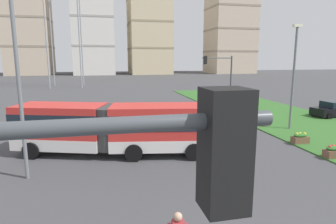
# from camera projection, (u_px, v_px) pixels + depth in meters

# --- Properties ---
(articulated_bus) EXTENTS (12.03, 5.35, 3.00)m
(articulated_bus) POSITION_uv_depth(u_px,v_px,m) (115.00, 127.00, 17.25)
(articulated_bus) COLOR red
(articulated_bus) RESTS_ON ground
(car_black_sedan) EXTENTS (4.58, 2.44, 1.58)m
(car_black_sedan) POSITION_uv_depth(u_px,v_px,m) (334.00, 109.00, 28.52)
(car_black_sedan) COLOR black
(car_black_sedan) RESTS_ON ground
(flower_planter_3) EXTENTS (1.10, 0.56, 0.74)m
(flower_planter_3) POSITION_uv_depth(u_px,v_px,m) (334.00, 151.00, 16.60)
(flower_planter_3) COLOR brown
(flower_planter_3) RESTS_ON grass_median
(flower_planter_4) EXTENTS (1.10, 0.56, 0.74)m
(flower_planter_4) POSITION_uv_depth(u_px,v_px,m) (300.00, 138.00, 19.41)
(flower_planter_4) COLOR brown
(flower_planter_4) RESTS_ON grass_median
(flower_planter_5) EXTENTS (1.10, 0.56, 0.74)m
(flower_planter_5) POSITION_uv_depth(u_px,v_px,m) (259.00, 122.00, 24.44)
(flower_planter_5) COLOR brown
(flower_planter_5) RESTS_ON grass_median
(traffic_light_far_right) EXTENTS (3.13, 0.28, 5.99)m
(traffic_light_far_right) POSITION_uv_depth(u_px,v_px,m) (222.00, 76.00, 28.34)
(traffic_light_far_right) COLOR #474C51
(traffic_light_far_right) RESTS_ON ground
(streetlight_left) EXTENTS (0.70, 0.28, 9.49)m
(streetlight_left) POSITION_uv_depth(u_px,v_px,m) (18.00, 70.00, 12.97)
(streetlight_left) COLOR slate
(streetlight_left) RESTS_ON ground
(streetlight_median) EXTENTS (0.70, 0.28, 8.32)m
(streetlight_median) POSITION_uv_depth(u_px,v_px,m) (294.00, 73.00, 22.71)
(streetlight_median) COLOR slate
(streetlight_median) RESTS_ON ground
(apartment_tower_west) EXTENTS (14.78, 15.96, 48.01)m
(apartment_tower_west) POSITION_uv_depth(u_px,v_px,m) (26.00, 6.00, 100.80)
(apartment_tower_west) COLOR #C6B299
(apartment_tower_west) RESTS_ON ground
(apartment_tower_westcentre) EXTENTS (14.55, 18.60, 39.38)m
(apartment_tower_westcentre) POSITION_uv_depth(u_px,v_px,m) (93.00, 20.00, 105.12)
(apartment_tower_westcentre) COLOR silver
(apartment_tower_westcentre) RESTS_ON ground
(apartment_tower_centre) EXTENTS (15.28, 18.89, 37.25)m
(apartment_tower_centre) POSITION_uv_depth(u_px,v_px,m) (149.00, 24.00, 109.48)
(apartment_tower_centre) COLOR beige
(apartment_tower_centre) RESTS_ON ground
(apartment_tower_eastcentre) EXTENTS (16.97, 15.94, 50.05)m
(apartment_tower_eastcentre) POSITION_uv_depth(u_px,v_px,m) (231.00, 9.00, 112.91)
(apartment_tower_eastcentre) COLOR #C6B299
(apartment_tower_eastcentre) RESTS_ON ground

